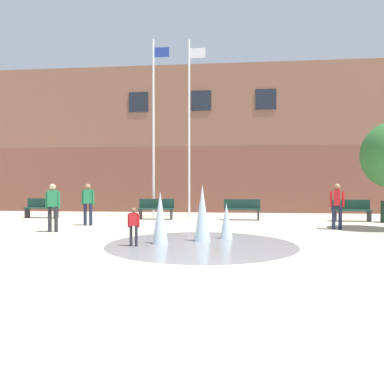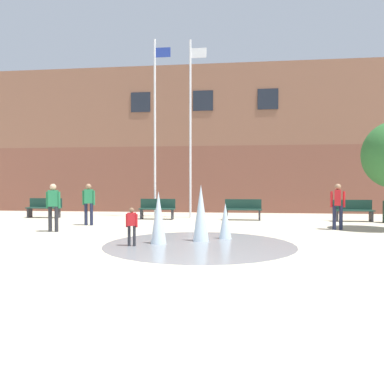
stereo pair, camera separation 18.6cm
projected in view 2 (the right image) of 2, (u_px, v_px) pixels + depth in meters
The scene contains 13 objects.
ground_plane at pixel (117, 289), 5.63m from camera, with size 100.00×100.00×0.00m, color #BCB299.
library_building at pixel (207, 144), 23.53m from camera, with size 36.00×6.05×8.17m.
splash_fountain at pixel (193, 222), 10.17m from camera, with size 4.99×4.99×1.57m.
park_bench_under_left_flagpole at pixel (44, 207), 17.52m from camera, with size 1.60×0.44×0.91m.
park_bench_center at pixel (157, 208), 16.77m from camera, with size 1.60×0.44×0.91m.
park_bench_under_right_flagpole at pixel (243, 209), 16.38m from camera, with size 1.60×0.44×0.91m.
park_bench_far_right at pixel (353, 210), 15.76m from camera, with size 1.60×0.44×0.91m.
adult_in_red at pixel (338, 203), 12.90m from camera, with size 0.50×0.38×1.59m.
teen_by_trashcan at pixel (89, 201), 14.30m from camera, with size 0.50×0.34×1.59m.
child_with_pink_shirt at pixel (132, 224), 9.52m from camera, with size 0.31×0.15×0.99m.
adult_near_bench at pixel (53, 204), 12.37m from camera, with size 0.50×0.33×1.59m.
flagpole_left at pixel (155, 123), 17.62m from camera, with size 0.80×0.10×8.37m.
flagpole_right at pixel (191, 124), 17.43m from camera, with size 0.80×0.10×8.28m.
Camera 2 is at (1.77, -5.43, 1.60)m, focal length 35.00 mm.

